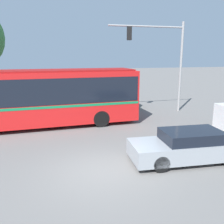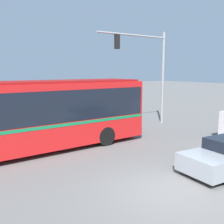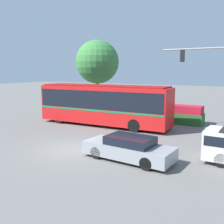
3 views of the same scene
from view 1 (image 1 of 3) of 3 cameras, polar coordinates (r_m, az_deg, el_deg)
name	(u,v)px [view 1 (image 1 of 3)]	position (r m, az deg, el deg)	size (l,w,h in m)	color
ground_plane	(102,172)	(9.60, -2.31, -13.44)	(140.00, 140.00, 0.00)	slate
city_bus	(42,95)	(15.41, -15.68, 3.76)	(11.54, 2.93, 3.41)	red
sedan_foreground	(189,146)	(10.76, 17.17, -7.47)	(4.89, 2.10, 1.28)	gray
traffic_light_pole	(165,53)	(19.08, 12.03, 13.00)	(5.72, 0.24, 6.62)	gray
flowering_hedge	(75,100)	(19.74, -8.49, 2.65)	(10.02, 1.53, 1.60)	#286028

